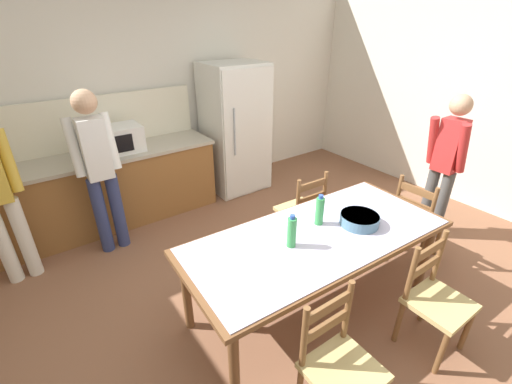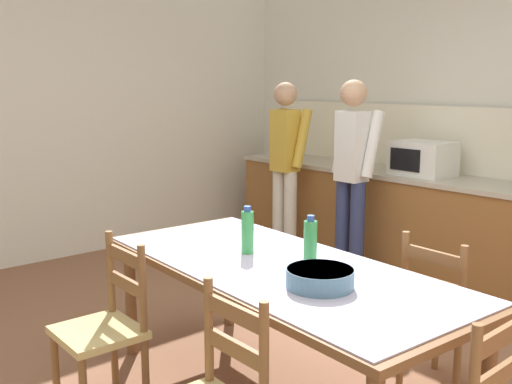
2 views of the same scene
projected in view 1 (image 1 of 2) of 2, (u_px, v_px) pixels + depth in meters
name	position (u px, v px, depth m)	size (l,w,h in m)	color
ground_plane	(279.00, 297.00, 3.17)	(8.32, 8.32, 0.00)	brown
wall_back	(153.00, 91.00, 4.42)	(6.52, 0.12, 2.90)	silver
wall_right	(489.00, 95.00, 4.20)	(0.12, 5.20, 2.90)	silver
kitchen_counter	(82.00, 196.00, 3.97)	(3.20, 0.66, 0.90)	brown
counter_splashback	(61.00, 127.00, 3.85)	(3.16, 0.03, 0.60)	#EFE8CB
refrigerator	(235.00, 129.00, 4.83)	(0.81, 0.73, 1.78)	silver
microwave	(119.00, 139.00, 3.95)	(0.50, 0.39, 0.30)	white
dining_table	(317.00, 242.00, 2.76)	(2.25, 1.06, 0.77)	brown
bottle_near_centre	(292.00, 232.00, 2.53)	(0.07, 0.07, 0.27)	green
bottle_off_centre	(320.00, 211.00, 2.81)	(0.07, 0.07, 0.27)	green
serving_bowl	(359.00, 219.00, 2.84)	(0.32, 0.32, 0.09)	slate
chair_side_near_right	(435.00, 299.00, 2.54)	(0.42, 0.40, 0.91)	brown
chair_side_near_left	(339.00, 366.00, 2.06)	(0.43, 0.41, 0.91)	brown
chair_head_end	(417.00, 219.00, 3.55)	(0.41, 0.43, 0.91)	brown
chair_side_far_right	(302.00, 211.00, 3.69)	(0.43, 0.41, 0.91)	brown
person_at_counter	(99.00, 166.00, 3.42)	(0.44, 0.30, 1.73)	navy
person_by_table	(445.00, 161.00, 3.70)	(0.28, 0.41, 1.63)	#4C4C4C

